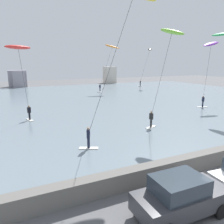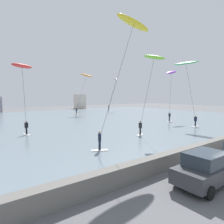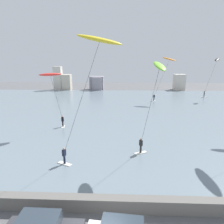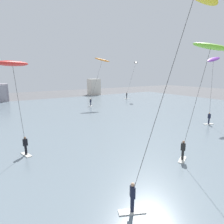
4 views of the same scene
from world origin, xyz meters
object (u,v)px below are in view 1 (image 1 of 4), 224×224
object	(u,v)px
parked_car_charcoal	(181,196)
kitesurfer_black	(149,54)
kitesurfer_lime	(169,42)
kitesurfer_yellow	(130,4)
kitesurfer_red	(20,56)
kitesurfer_purple	(210,50)
kitesurfer_orange	(111,50)

from	to	relation	value
parked_car_charcoal	kitesurfer_black	size ratio (longest dim) A/B	0.41
kitesurfer_black	kitesurfer_lime	bearing A→B (deg)	-121.55
kitesurfer_yellow	kitesurfer_red	xyz separation A→B (m)	(-6.89, 9.19, -3.29)
kitesurfer_yellow	kitesurfer_lime	xyz separation A→B (m)	(5.25, 2.10, -2.15)
parked_car_charcoal	kitesurfer_lime	world-z (taller)	kitesurfer_lime
kitesurfer_purple	kitesurfer_orange	size ratio (longest dim) A/B	0.93
kitesurfer_purple	kitesurfer_black	bearing A→B (deg)	75.61
kitesurfer_yellow	kitesurfer_purple	size ratio (longest dim) A/B	1.22
kitesurfer_purple	kitesurfer_black	world-z (taller)	kitesurfer_black
parked_car_charcoal	kitesurfer_orange	distance (m)	42.07
kitesurfer_orange	kitesurfer_black	xyz separation A→B (m)	(12.33, 3.78, -0.37)
kitesurfer_yellow	kitesurfer_orange	distance (m)	33.01
kitesurfer_orange	kitesurfer_lime	size ratio (longest dim) A/B	1.08
kitesurfer_lime	kitesurfer_purple	bearing A→B (deg)	28.60
kitesurfer_orange	kitesurfer_black	size ratio (longest dim) A/B	1.01
kitesurfer_orange	kitesurfer_lime	xyz separation A→B (m)	(-7.41, -28.36, -0.81)
kitesurfer_orange	kitesurfer_purple	bearing A→B (deg)	-74.23
kitesurfer_yellow	kitesurfer_red	bearing A→B (deg)	126.85
parked_car_charcoal	kitesurfer_lime	size ratio (longest dim) A/B	0.44
kitesurfer_red	kitesurfer_black	bearing A→B (deg)	38.16
kitesurfer_black	kitesurfer_red	distance (m)	40.57
kitesurfer_yellow	kitesurfer_black	xyz separation A→B (m)	(24.98, 34.24, -1.71)
kitesurfer_purple	kitesurfer_black	distance (m)	25.67
kitesurfer_black	kitesurfer_red	bearing A→B (deg)	-141.84
kitesurfer_orange	kitesurfer_lime	bearing A→B (deg)	-104.64
parked_car_charcoal	kitesurfer_red	world-z (taller)	kitesurfer_red
kitesurfer_yellow	kitesurfer_purple	world-z (taller)	kitesurfer_yellow
kitesurfer_yellow	kitesurfer_orange	xyz separation A→B (m)	(12.66, 30.46, -1.34)
parked_car_charcoal	kitesurfer_orange	bearing A→B (deg)	69.12
parked_car_charcoal	kitesurfer_purple	bearing A→B (deg)	40.28
kitesurfer_lime	kitesurfer_red	bearing A→B (deg)	149.70
kitesurfer_yellow	kitesurfer_red	world-z (taller)	kitesurfer_yellow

